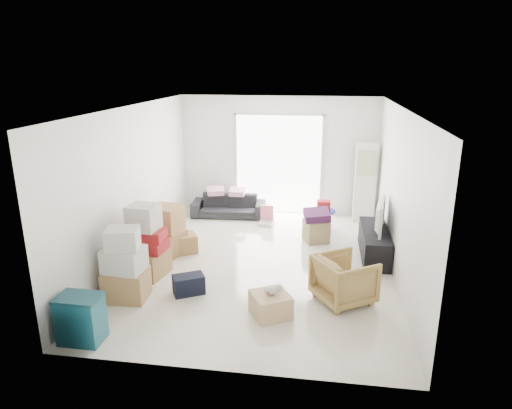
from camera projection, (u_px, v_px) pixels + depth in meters
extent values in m
cube|color=white|center=(260.00, 269.00, 8.08)|extent=(4.50, 6.00, 0.24)
cube|color=white|center=(261.00, 100.00, 7.22)|extent=(4.50, 6.00, 0.24)
cube|color=white|center=(279.00, 155.00, 10.60)|extent=(4.50, 0.24, 2.70)
cube|color=white|center=(219.00, 268.00, 4.70)|extent=(4.50, 0.24, 2.70)
cube|color=white|center=(127.00, 184.00, 7.98)|extent=(0.24, 6.00, 2.70)
cube|color=white|center=(407.00, 195.00, 7.32)|extent=(0.24, 6.00, 2.70)
cube|color=white|center=(278.00, 164.00, 10.53)|extent=(2.00, 0.01, 2.30)
cube|color=silver|center=(236.00, 163.00, 10.66)|extent=(0.06, 0.04, 2.30)
cube|color=silver|center=(322.00, 166.00, 10.38)|extent=(0.06, 0.04, 2.30)
cube|color=silver|center=(279.00, 114.00, 10.18)|extent=(2.10, 0.04, 0.06)
cube|color=white|center=(365.00, 182.00, 10.02)|extent=(0.45, 0.30, 1.75)
cube|color=black|center=(374.00, 243.00, 8.28)|extent=(0.46, 1.52, 0.51)
imported|color=black|center=(375.00, 227.00, 8.18)|extent=(0.70, 1.04, 0.13)
imported|color=black|center=(229.00, 202.00, 10.47)|extent=(1.70, 0.58, 0.65)
cube|color=#DDA1B5|center=(215.00, 185.00, 10.44)|extent=(0.46, 0.41, 0.12)
cube|color=#DDA1B5|center=(237.00, 186.00, 10.37)|extent=(0.38, 0.30, 0.13)
imported|color=#9E7D46|center=(344.00, 277.00, 6.65)|extent=(1.00, 1.01, 0.77)
cube|color=#144F5E|center=(82.00, 330.00, 5.75)|extent=(0.53, 0.37, 0.29)
cube|color=#144F5E|center=(80.00, 310.00, 5.66)|extent=(0.53, 0.37, 0.29)
cube|color=#0C333D|center=(78.00, 298.00, 5.61)|extent=(0.55, 0.39, 0.04)
cube|color=olive|center=(127.00, 284.00, 6.78)|extent=(0.63, 0.53, 0.45)
cube|color=silver|center=(124.00, 259.00, 6.66)|extent=(0.59, 0.49, 0.35)
cube|color=silver|center=(122.00, 239.00, 6.56)|extent=(0.53, 0.49, 0.30)
cube|color=olive|center=(147.00, 263.00, 7.55)|extent=(0.70, 0.70, 0.43)
cube|color=#B01529|center=(146.00, 245.00, 7.46)|extent=(0.70, 0.51, 0.20)
cube|color=#B01529|center=(145.00, 234.00, 7.40)|extent=(0.63, 0.42, 0.17)
cube|color=silver|center=(144.00, 217.00, 7.32)|extent=(0.50, 0.48, 0.41)
cube|color=olive|center=(167.00, 242.00, 8.42)|extent=(0.75, 0.70, 0.44)
cube|color=olive|center=(166.00, 219.00, 8.29)|extent=(0.62, 0.62, 0.47)
cube|color=olive|center=(185.00, 243.00, 8.50)|extent=(0.55, 0.55, 0.34)
cube|color=black|center=(189.00, 284.00, 6.95)|extent=(0.54, 0.47, 0.30)
cube|color=#9E8C5C|center=(316.00, 231.00, 8.99)|extent=(0.57, 0.57, 0.44)
cube|color=#421A42|center=(317.00, 217.00, 8.91)|extent=(0.56, 0.56, 0.14)
cylinder|color=#1820B7|center=(323.00, 211.00, 9.61)|extent=(0.50, 0.50, 0.04)
cylinder|color=#1820B7|center=(329.00, 219.00, 9.77)|extent=(0.04, 0.04, 0.39)
cylinder|color=#1820B7|center=(317.00, 218.00, 9.81)|extent=(0.04, 0.04, 0.39)
cylinder|color=#1820B7|center=(317.00, 222.00, 9.57)|extent=(0.04, 0.04, 0.39)
cylinder|color=#1820B7|center=(329.00, 223.00, 9.54)|extent=(0.04, 0.04, 0.39)
cube|color=#B01529|center=(324.00, 205.00, 9.57)|extent=(0.28, 0.22, 0.20)
cube|color=silver|center=(266.00, 223.00, 9.95)|extent=(0.35, 0.32, 0.08)
cube|color=pink|center=(267.00, 213.00, 9.99)|extent=(0.29, 0.08, 0.34)
cube|color=tan|center=(271.00, 305.00, 6.33)|extent=(0.67, 0.67, 0.33)
ellipsoid|color=#B2ADA8|center=(271.00, 291.00, 6.27)|extent=(0.19, 0.13, 0.10)
cube|color=#B11F3C|center=(271.00, 291.00, 6.27)|extent=(0.16, 0.15, 0.03)
sphere|color=#B2ADA8|center=(279.00, 289.00, 6.27)|extent=(0.10, 0.10, 0.10)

